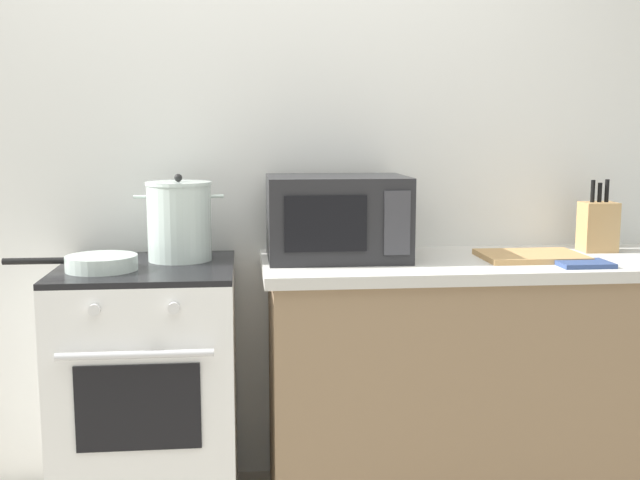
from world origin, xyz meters
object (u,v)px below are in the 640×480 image
at_px(frying_pan, 99,263).
at_px(knife_block, 598,226).
at_px(stove, 150,393).
at_px(oven_mitt, 583,264).
at_px(stock_pot, 179,221).
at_px(cutting_board, 531,256).
at_px(microwave, 337,217).

distance_m(frying_pan, knife_block, 1.85).
bearing_deg(stove, oven_mitt, -6.05).
distance_m(stock_pot, cutting_board, 1.28).
xyz_separation_m(cutting_board, oven_mitt, (0.12, -0.16, -0.00)).
height_order(stove, knife_block, knife_block).
relative_size(stove, stock_pot, 2.91).
height_order(frying_pan, knife_block, knife_block).
bearing_deg(microwave, oven_mitt, -16.07).
bearing_deg(oven_mitt, knife_block, 57.46).
bearing_deg(microwave, stove, -173.30).
bearing_deg(stock_pot, stove, -137.33).
xyz_separation_m(stove, stock_pot, (0.11, 0.10, 0.60)).
distance_m(cutting_board, oven_mitt, 0.20).
bearing_deg(stove, cutting_board, 0.05).
bearing_deg(microwave, cutting_board, -6.35).
bearing_deg(knife_block, stock_pot, -178.54).
height_order(knife_block, oven_mitt, knife_block).
xyz_separation_m(frying_pan, cutting_board, (1.52, 0.08, -0.02)).
height_order(frying_pan, cutting_board, frying_pan).
distance_m(cutting_board, knife_block, 0.36).
relative_size(stock_pot, microwave, 0.63).
distance_m(microwave, knife_block, 1.02).
bearing_deg(knife_block, stove, -175.23).
bearing_deg(stove, stock_pot, 42.67).
relative_size(cutting_board, oven_mitt, 2.00).
relative_size(cutting_board, knife_block, 1.30).
distance_m(stove, cutting_board, 1.45).
bearing_deg(stove, microwave, 6.70).
height_order(microwave, oven_mitt, microwave).
distance_m(microwave, cutting_board, 0.72).
height_order(stock_pot, microwave, stock_pot).
bearing_deg(frying_pan, oven_mitt, -2.84).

